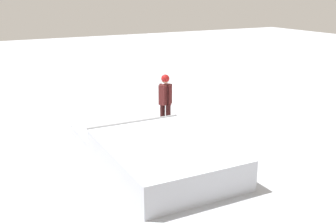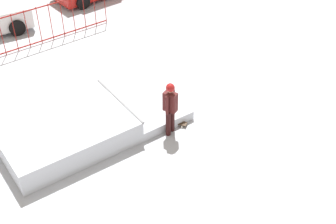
{
  "view_description": "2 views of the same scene",
  "coord_description": "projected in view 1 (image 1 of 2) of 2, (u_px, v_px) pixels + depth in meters",
  "views": [
    {
      "loc": [
        -7.44,
        3.98,
        4.09
      ],
      "look_at": [
        1.96,
        -1.02,
        0.9
      ],
      "focal_mm": 43.22,
      "sensor_mm": 36.0,
      "label": 1
    },
    {
      "loc": [
        -3.12,
        -9.66,
        8.71
      ],
      "look_at": [
        2.75,
        -1.68,
        1.0
      ],
      "focal_mm": 48.66,
      "sensor_mm": 36.0,
      "label": 2
    }
  ],
  "objects": [
    {
      "name": "ground_plane",
      "position": [
        169.0,
        177.0,
        9.25
      ],
      "size": [
        60.0,
        60.0,
        0.0
      ],
      "primitive_type": "plane",
      "color": "#B2B7C1"
    },
    {
      "name": "skate_ramp",
      "position": [
        155.0,
        152.0,
        9.88
      ],
      "size": [
        5.44,
        2.69,
        0.74
      ],
      "rotation": [
        0.0,
        0.0,
        -0.02
      ],
      "color": "silver",
      "rests_on": "ground"
    },
    {
      "name": "skater",
      "position": [
        165.0,
        98.0,
        12.15
      ],
      "size": [
        0.41,
        0.44,
        1.73
      ],
      "rotation": [
        0.0,
        0.0,
        5.12
      ],
      "color": "black",
      "rests_on": "ground"
    },
    {
      "name": "skateboard",
      "position": [
        153.0,
        125.0,
        12.58
      ],
      "size": [
        0.63,
        0.77,
        0.09
      ],
      "rotation": [
        0.0,
        0.0,
        5.33
      ],
      "color": "#3F2D1E",
      "rests_on": "ground"
    }
  ]
}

